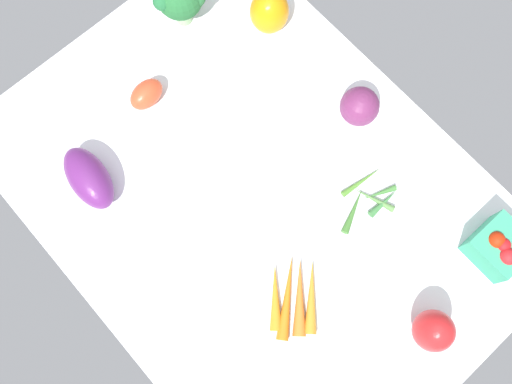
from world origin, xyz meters
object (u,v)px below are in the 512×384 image
Objects in this scene: berry_basket at (499,247)px; roma_tomato at (146,94)px; okra_pile at (368,199)px; eggplant at (89,178)px; bell_pepper_orange at (269,12)px; red_onion_near_basket at (360,106)px; bell_pepper_red at (434,331)px; carrot_bunch at (294,296)px.

berry_basket is 75.47cm from roma_tomato.
okra_pile is 55.13cm from eggplant.
berry_basket is (-65.61, 1.02, -1.41)cm from bell_pepper_orange.
eggplant is 55.54cm from red_onion_near_basket.
bell_pepper_orange is 1.08× the size of bell_pepper_red.
bell_pepper_orange is (27.67, -0.53, 1.14)cm from red_onion_near_basket.
roma_tomato is at bearing 7.10° from bell_pepper_red.
red_onion_near_basket reaches higher than okra_pile.
bell_pepper_orange reaches higher than bell_pepper_red.
okra_pile is 1.90× the size of red_onion_near_basket.
roma_tomato reaches higher than carrot_bunch.
roma_tomato is 0.80× the size of bell_pepper_red.
berry_basket is 20.80cm from bell_pepper_red.
bell_pepper_orange is 1.09× the size of berry_basket.
red_onion_near_basket reaches higher than eggplant.
berry_basket is at bearing -84.11° from bell_pepper_red.
red_onion_near_basket is at bearing -27.82° from bell_pepper_red.
eggplant is at bearing 38.27° from berry_basket.
bell_pepper_red reaches higher than okra_pile.
eggplant is 79.63cm from berry_basket.
eggplant is at bearing 23.91° from bell_pepper_red.
berry_basket is at bearing -118.79° from carrot_bunch.
red_onion_near_basket is 27.70cm from bell_pepper_orange.
carrot_bunch is 2.09× the size of roma_tomato.
carrot_bunch is 25.76cm from bell_pepper_red.
okra_pile is at bearing -80.24° from carrot_bunch.
roma_tomato is at bearing 23.08° from berry_basket.
red_onion_near_basket reaches higher than carrot_bunch.
okra_pile is at bearing 164.47° from bell_pepper_orange.
okra_pile is 44.19cm from bell_pepper_orange.
okra_pile is at bearing 24.81° from berry_basket.
okra_pile is at bearing 142.59° from red_onion_near_basket.
bell_pepper_orange is at bearing -17.74° from bell_pepper_red.
red_onion_near_basket is 43.55cm from roma_tomato.
okra_pile is 18.79cm from red_onion_near_basket.
okra_pile is 49.90cm from roma_tomato.
carrot_bunch is 1.71× the size of berry_basket.
roma_tomato is (31.48, 30.06, -1.44)cm from red_onion_near_basket.
carrot_bunch is at bearing 79.13° from roma_tomato.
eggplant is 1.37× the size of bell_pepper_orange.
bell_pepper_red reaches higher than carrot_bunch.
carrot_bunch is 1.69× the size of bell_pepper_red.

